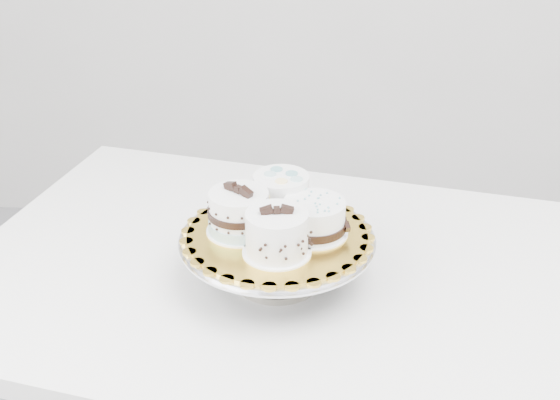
# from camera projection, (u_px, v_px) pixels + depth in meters

# --- Properties ---
(table) EXTENTS (1.30, 1.00, 0.75)m
(table) POSITION_uv_depth(u_px,v_px,m) (289.00, 304.00, 1.29)
(table) COLOR white
(table) RESTS_ON floor
(cake_stand) EXTENTS (0.33, 0.33, 0.09)m
(cake_stand) POSITION_uv_depth(u_px,v_px,m) (277.00, 250.00, 1.18)
(cake_stand) COLOR gray
(cake_stand) RESTS_ON table
(cake_board) EXTENTS (0.39, 0.39, 0.00)m
(cake_board) POSITION_uv_depth(u_px,v_px,m) (277.00, 234.00, 1.17)
(cake_board) COLOR gold
(cake_board) RESTS_ON cake_stand
(cake_swirl) EXTENTS (0.11, 0.11, 0.09)m
(cake_swirl) POSITION_uv_depth(u_px,v_px,m) (277.00, 234.00, 1.10)
(cake_swirl) COLOR white
(cake_swirl) RESTS_ON cake_board
(cake_banded) EXTENTS (0.14, 0.14, 0.09)m
(cake_banded) POSITION_uv_depth(u_px,v_px,m) (239.00, 214.00, 1.16)
(cake_banded) COLOR white
(cake_banded) RESTS_ON cake_board
(cake_dots) EXTENTS (0.12, 0.12, 0.07)m
(cake_dots) POSITION_uv_depth(u_px,v_px,m) (281.00, 194.00, 1.22)
(cake_dots) COLOR white
(cake_dots) RESTS_ON cake_board
(cake_ribbon) EXTENTS (0.13, 0.13, 0.06)m
(cake_ribbon) POSITION_uv_depth(u_px,v_px,m) (315.00, 219.00, 1.16)
(cake_ribbon) COLOR white
(cake_ribbon) RESTS_ON cake_board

